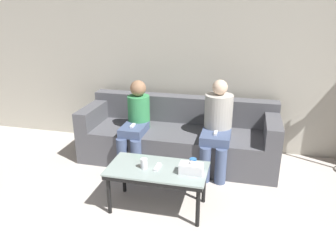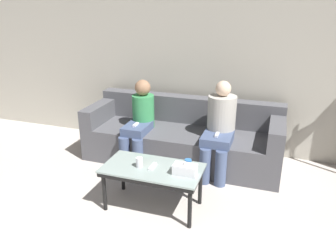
# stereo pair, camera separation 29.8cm
# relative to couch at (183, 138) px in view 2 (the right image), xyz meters

# --- Properties ---
(wall_back) EXTENTS (12.00, 0.06, 2.60)m
(wall_back) POSITION_rel_couch_xyz_m (0.00, 0.51, 1.00)
(wall_back) COLOR #B7B2A3
(wall_back) RESTS_ON ground_plane
(couch) EXTENTS (2.48, 0.85, 0.78)m
(couch) POSITION_rel_couch_xyz_m (0.00, 0.00, 0.00)
(couch) COLOR #515156
(couch) RESTS_ON ground_plane
(coffee_table) EXTENTS (0.97, 0.51, 0.45)m
(coffee_table) POSITION_rel_couch_xyz_m (0.03, -1.15, 0.11)
(coffee_table) COLOR #8C9E99
(coffee_table) RESTS_ON ground_plane
(cup_near_left) EXTENTS (0.07, 0.07, 0.10)m
(cup_near_left) POSITION_rel_couch_xyz_m (0.36, -1.07, 0.20)
(cup_near_left) COLOR #3372BF
(cup_near_left) RESTS_ON coffee_table
(cup_near_right) EXTENTS (0.07, 0.07, 0.10)m
(cup_near_right) POSITION_rel_couch_xyz_m (-0.10, -1.18, 0.20)
(cup_near_right) COLOR silver
(cup_near_right) RESTS_ON coffee_table
(tissue_box) EXTENTS (0.22, 0.12, 0.13)m
(tissue_box) POSITION_rel_couch_xyz_m (0.36, -1.18, 0.20)
(tissue_box) COLOR white
(tissue_box) RESTS_ON coffee_table
(game_remote) EXTENTS (0.04, 0.15, 0.02)m
(game_remote) POSITION_rel_couch_xyz_m (0.03, -1.15, 0.16)
(game_remote) COLOR white
(game_remote) RESTS_ON coffee_table
(seated_person_left_end) EXTENTS (0.31, 0.62, 1.05)m
(seated_person_left_end) POSITION_rel_couch_xyz_m (-0.51, -0.22, 0.26)
(seated_person_left_end) COLOR #47567A
(seated_person_left_end) RESTS_ON ground_plane
(seated_person_mid_left) EXTENTS (0.34, 0.65, 1.11)m
(seated_person_mid_left) POSITION_rel_couch_xyz_m (0.51, -0.20, 0.30)
(seated_person_mid_left) COLOR #47567A
(seated_person_mid_left) RESTS_ON ground_plane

